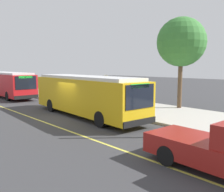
{
  "coord_description": "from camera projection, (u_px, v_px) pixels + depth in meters",
  "views": [
    {
      "loc": [
        14.96,
        -9.43,
        3.62
      ],
      "look_at": [
        2.98,
        1.41,
        1.67
      ],
      "focal_mm": 39.19,
      "sensor_mm": 36.0,
      "label": 1
    }
  ],
  "objects": [
    {
      "name": "waiting_bench",
      "position": [
        108.0,
        99.0,
        22.7
      ],
      "size": [
        1.6,
        0.48,
        0.95
      ],
      "color": "brown",
      "rests_on": "sidewalk_curb"
    },
    {
      "name": "bus_shelter",
      "position": [
        107.0,
        85.0,
        22.89
      ],
      "size": [
        2.9,
        1.6,
        2.48
      ],
      "color": "#333338",
      "rests_on": "sidewalk_curb"
    },
    {
      "name": "lane_stripe_center",
      "position": [
        42.0,
        121.0,
        16.26
      ],
      "size": [
        36.0,
        0.14,
        0.01
      ],
      "primitive_type": "cube",
      "color": "#E0D64C",
      "rests_on": "ground_plane"
    },
    {
      "name": "ground_plane",
      "position": [
        70.0,
        117.0,
        17.72
      ],
      "size": [
        120.0,
        120.0,
        0.0
      ],
      "primitive_type": "plane",
      "color": "#38383A"
    },
    {
      "name": "transit_bus_second",
      "position": [
        8.0,
        83.0,
        29.14
      ],
      "size": [
        11.52,
        2.91,
        2.95
      ],
      "color": "red",
      "rests_on": "ground_plane"
    },
    {
      "name": "route_sign_post",
      "position": [
        106.0,
        87.0,
        19.9
      ],
      "size": [
        0.44,
        0.08,
        2.8
      ],
      "color": "#333338",
      "rests_on": "sidewalk_curb"
    },
    {
      "name": "pedestrian_commuter",
      "position": [
        85.0,
        93.0,
        23.66
      ],
      "size": [
        0.24,
        0.4,
        1.69
      ],
      "color": "#282D47",
      "rests_on": "sidewalk_curb"
    },
    {
      "name": "sidewalk_curb",
      "position": [
        128.0,
        107.0,
        21.71
      ],
      "size": [
        44.0,
        6.4,
        0.15
      ],
      "primitive_type": "cube",
      "color": "#B7B2A8",
      "rests_on": "ground_plane"
    },
    {
      "name": "street_tree_near_shelter",
      "position": [
        181.0,
        42.0,
        20.13
      ],
      "size": [
        4.04,
        4.04,
        7.51
      ],
      "color": "brown",
      "rests_on": "sidewalk_curb"
    },
    {
      "name": "transit_bus_main",
      "position": [
        86.0,
        94.0,
        17.8
      ],
      "size": [
        11.31,
        3.18,
        2.95
      ],
      "color": "gold",
      "rests_on": "ground_plane"
    }
  ]
}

